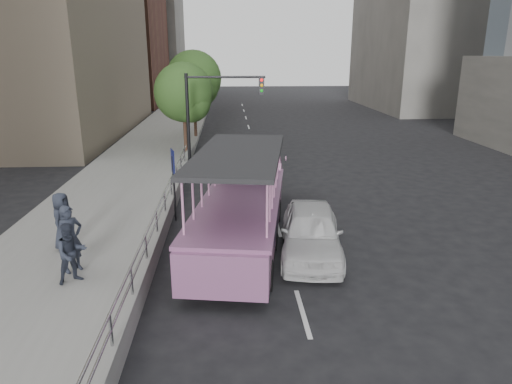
% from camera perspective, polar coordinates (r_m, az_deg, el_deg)
% --- Properties ---
extents(ground, '(160.00, 160.00, 0.00)m').
position_cam_1_polar(ground, '(13.39, 0.18, -10.50)').
color(ground, black).
extents(sidewalk, '(5.50, 80.00, 0.30)m').
position_cam_1_polar(sidewalk, '(23.22, -15.75, 1.25)').
color(sidewalk, gray).
rests_on(sidewalk, ground).
extents(kerb_wall, '(0.24, 30.00, 0.36)m').
position_cam_1_polar(kerb_wall, '(15.17, -12.21, -5.50)').
color(kerb_wall, gray).
rests_on(kerb_wall, sidewalk).
extents(guardrail, '(0.07, 22.00, 0.71)m').
position_cam_1_polar(guardrail, '(14.93, -12.37, -3.15)').
color(guardrail, '#A3A4A8').
rests_on(guardrail, kerb_wall).
extents(duck_boat, '(3.83, 10.14, 3.29)m').
position_cam_1_polar(duck_boat, '(15.80, -1.49, -1.33)').
color(duck_boat, black).
rests_on(duck_boat, ground).
extents(car, '(2.49, 4.84, 1.58)m').
position_cam_1_polar(car, '(14.54, 6.91, -4.91)').
color(car, silver).
rests_on(car, ground).
extents(pedestrian_near, '(0.82, 0.83, 1.93)m').
position_cam_1_polar(pedestrian_near, '(13.65, -22.16, -5.44)').
color(pedestrian_near, '#2A303E').
rests_on(pedestrian_near, sidewalk).
extents(pedestrian_mid, '(1.02, 0.97, 1.66)m').
position_cam_1_polar(pedestrian_mid, '(13.06, -22.09, -7.09)').
color(pedestrian_mid, '#2A303E').
rests_on(pedestrian_mid, sidewalk).
extents(pedestrian_far, '(0.67, 0.95, 1.82)m').
position_cam_1_polar(pedestrian_far, '(15.34, -23.04, -3.34)').
color(pedestrian_far, '#2A303E').
rests_on(pedestrian_far, sidewalk).
extents(parking_sign, '(0.20, 0.61, 2.78)m').
position_cam_1_polar(parking_sign, '(17.38, -10.26, 1.90)').
color(parking_sign, black).
rests_on(parking_sign, ground).
extents(traffic_signal, '(4.20, 0.32, 5.20)m').
position_cam_1_polar(traffic_signal, '(24.52, -5.75, 10.59)').
color(traffic_signal, black).
rests_on(traffic_signal, ground).
extents(street_tree_near, '(3.52, 3.52, 5.72)m').
position_cam_1_polar(street_tree_near, '(28.00, -8.85, 11.92)').
color(street_tree_near, '#3D261B').
rests_on(street_tree_near, ground).
extents(street_tree_far, '(3.97, 3.97, 6.45)m').
position_cam_1_polar(street_tree_far, '(33.92, -7.63, 13.64)').
color(street_tree_far, '#3D261B').
rests_on(street_tree_far, ground).
extents(midrise_stone_b, '(16.00, 14.00, 20.00)m').
position_cam_1_polar(midrise_stone_b, '(77.47, -15.69, 19.17)').
color(midrise_stone_b, gray).
rests_on(midrise_stone_b, ground).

